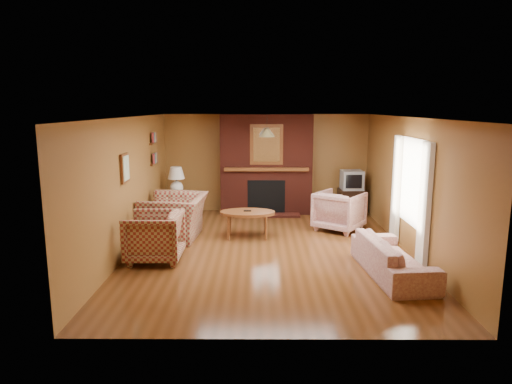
{
  "coord_description": "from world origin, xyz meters",
  "views": [
    {
      "loc": [
        -0.19,
        -8.0,
        2.59
      ],
      "look_at": [
        -0.24,
        0.6,
        0.97
      ],
      "focal_mm": 32.0,
      "sensor_mm": 36.0,
      "label": 1
    }
  ],
  "objects_px": {
    "floral_sofa": "(393,257)",
    "tv_stand": "(351,202)",
    "crt_tv": "(352,180)",
    "side_table": "(177,206)",
    "table_lamp": "(176,179)",
    "floral_armchair": "(339,211)",
    "plaid_armchair": "(154,237)",
    "coffee_table": "(247,214)",
    "fireplace": "(266,165)",
    "plaid_loveseat": "(175,217)"
  },
  "relations": [
    {
      "from": "side_table",
      "to": "table_lamp",
      "type": "xyz_separation_m",
      "value": [
        0.0,
        0.0,
        0.64
      ]
    },
    {
      "from": "plaid_loveseat",
      "to": "side_table",
      "type": "distance_m",
      "value": 1.68
    },
    {
      "from": "fireplace",
      "to": "floral_sofa",
      "type": "xyz_separation_m",
      "value": [
        1.9,
        -4.21,
        -0.9
      ]
    },
    {
      "from": "coffee_table",
      "to": "crt_tv",
      "type": "relative_size",
      "value": 2.16
    },
    {
      "from": "table_lamp",
      "to": "crt_tv",
      "type": "distance_m",
      "value": 4.16
    },
    {
      "from": "side_table",
      "to": "plaid_loveseat",
      "type": "bearing_deg",
      "value": -81.42
    },
    {
      "from": "coffee_table",
      "to": "tv_stand",
      "type": "bearing_deg",
      "value": 38.74
    },
    {
      "from": "plaid_armchair",
      "to": "floral_sofa",
      "type": "bearing_deg",
      "value": 80.05
    },
    {
      "from": "floral_sofa",
      "to": "floral_armchair",
      "type": "bearing_deg",
      "value": 3.02
    },
    {
      "from": "floral_sofa",
      "to": "table_lamp",
      "type": "xyz_separation_m",
      "value": [
        -4.0,
        3.67,
        0.64
      ]
    },
    {
      "from": "plaid_loveseat",
      "to": "side_table",
      "type": "relative_size",
      "value": 2.34
    },
    {
      "from": "side_table",
      "to": "table_lamp",
      "type": "bearing_deg",
      "value": 90.0
    },
    {
      "from": "plaid_armchair",
      "to": "crt_tv",
      "type": "bearing_deg",
      "value": 129.66
    },
    {
      "from": "plaid_armchair",
      "to": "floral_armchair",
      "type": "height_order",
      "value": "plaid_armchair"
    },
    {
      "from": "table_lamp",
      "to": "tv_stand",
      "type": "relative_size",
      "value": 1.04
    },
    {
      "from": "plaid_armchair",
      "to": "coffee_table",
      "type": "height_order",
      "value": "plaid_armchair"
    },
    {
      "from": "plaid_loveseat",
      "to": "crt_tv",
      "type": "distance_m",
      "value": 4.4
    },
    {
      "from": "floral_sofa",
      "to": "tv_stand",
      "type": "relative_size",
      "value": 3.1
    },
    {
      "from": "floral_sofa",
      "to": "side_table",
      "type": "bearing_deg",
      "value": 42.28
    },
    {
      "from": "table_lamp",
      "to": "side_table",
      "type": "bearing_deg",
      "value": -90.0
    },
    {
      "from": "table_lamp",
      "to": "crt_tv",
      "type": "relative_size",
      "value": 1.27
    },
    {
      "from": "fireplace",
      "to": "table_lamp",
      "type": "bearing_deg",
      "value": -165.71
    },
    {
      "from": "table_lamp",
      "to": "fireplace",
      "type": "bearing_deg",
      "value": 14.29
    },
    {
      "from": "plaid_armchair",
      "to": "side_table",
      "type": "bearing_deg",
      "value": -177.74
    },
    {
      "from": "crt_tv",
      "to": "tv_stand",
      "type": "bearing_deg",
      "value": 90.0
    },
    {
      "from": "plaid_armchair",
      "to": "floral_sofa",
      "type": "xyz_separation_m",
      "value": [
        3.85,
        -0.64,
        -0.14
      ]
    },
    {
      "from": "side_table",
      "to": "table_lamp",
      "type": "height_order",
      "value": "table_lamp"
    },
    {
      "from": "table_lamp",
      "to": "floral_sofa",
      "type": "bearing_deg",
      "value": -42.57
    },
    {
      "from": "coffee_table",
      "to": "tv_stand",
      "type": "height_order",
      "value": "tv_stand"
    },
    {
      "from": "plaid_loveseat",
      "to": "coffee_table",
      "type": "bearing_deg",
      "value": 95.55
    },
    {
      "from": "fireplace",
      "to": "tv_stand",
      "type": "relative_size",
      "value": 3.85
    },
    {
      "from": "table_lamp",
      "to": "floral_armchair",
      "type": "bearing_deg",
      "value": -16.2
    },
    {
      "from": "crt_tv",
      "to": "fireplace",
      "type": "bearing_deg",
      "value": 174.7
    },
    {
      "from": "fireplace",
      "to": "tv_stand",
      "type": "height_order",
      "value": "fireplace"
    },
    {
      "from": "plaid_armchair",
      "to": "crt_tv",
      "type": "relative_size",
      "value": 1.82
    },
    {
      "from": "floral_armchair",
      "to": "crt_tv",
      "type": "distance_m",
      "value": 1.56
    },
    {
      "from": "plaid_loveseat",
      "to": "table_lamp",
      "type": "xyz_separation_m",
      "value": [
        -0.25,
        1.66,
        0.49
      ]
    },
    {
      "from": "table_lamp",
      "to": "crt_tv",
      "type": "bearing_deg",
      "value": 4.74
    },
    {
      "from": "fireplace",
      "to": "table_lamp",
      "type": "relative_size",
      "value": 3.71
    },
    {
      "from": "floral_sofa",
      "to": "tv_stand",
      "type": "bearing_deg",
      "value": -7.28
    },
    {
      "from": "side_table",
      "to": "fireplace",
      "type": "bearing_deg",
      "value": 14.29
    },
    {
      "from": "floral_sofa",
      "to": "table_lamp",
      "type": "bearing_deg",
      "value": 42.28
    },
    {
      "from": "side_table",
      "to": "floral_sofa",
      "type": "bearing_deg",
      "value": -42.57
    },
    {
      "from": "side_table",
      "to": "floral_armchair",
      "type": "bearing_deg",
      "value": -16.2
    },
    {
      "from": "floral_sofa",
      "to": "table_lamp",
      "type": "height_order",
      "value": "table_lamp"
    },
    {
      "from": "coffee_table",
      "to": "table_lamp",
      "type": "relative_size",
      "value": 1.69
    },
    {
      "from": "fireplace",
      "to": "crt_tv",
      "type": "xyz_separation_m",
      "value": [
        2.05,
        -0.19,
        -0.33
      ]
    },
    {
      "from": "floral_armchair",
      "to": "crt_tv",
      "type": "height_order",
      "value": "crt_tv"
    },
    {
      "from": "tv_stand",
      "to": "plaid_armchair",
      "type": "bearing_deg",
      "value": -143.14
    },
    {
      "from": "plaid_loveseat",
      "to": "coffee_table",
      "type": "relative_size",
      "value": 1.2
    }
  ]
}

